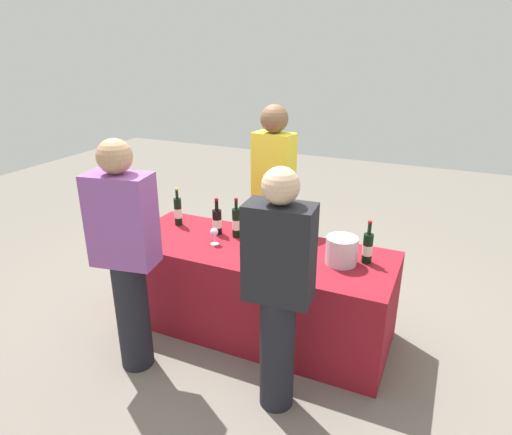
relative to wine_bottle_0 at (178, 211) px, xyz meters
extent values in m
plane|color=slate|center=(0.80, -0.15, -0.85)|extent=(12.00, 12.00, 0.00)
cube|color=maroon|center=(0.80, -0.15, -0.49)|extent=(2.11, 0.80, 0.73)
cylinder|color=black|center=(0.00, 0.00, 0.00)|extent=(0.06, 0.06, 0.24)
cylinder|color=black|center=(0.00, 0.00, 0.15)|extent=(0.02, 0.02, 0.08)
cylinder|color=gold|center=(0.00, 0.00, 0.20)|extent=(0.03, 0.03, 0.02)
cylinder|color=silver|center=(0.00, 0.00, -0.02)|extent=(0.06, 0.06, 0.08)
cylinder|color=black|center=(0.40, -0.03, -0.02)|extent=(0.08, 0.08, 0.20)
cylinder|color=black|center=(0.40, -0.03, 0.12)|extent=(0.03, 0.03, 0.09)
cylinder|color=maroon|center=(0.40, -0.03, 0.17)|extent=(0.03, 0.03, 0.02)
cylinder|color=silver|center=(0.40, -0.03, -0.03)|extent=(0.08, 0.08, 0.07)
cylinder|color=black|center=(0.57, -0.02, 0.00)|extent=(0.07, 0.07, 0.24)
cylinder|color=black|center=(0.57, -0.02, 0.15)|extent=(0.03, 0.03, 0.07)
cylinder|color=maroon|center=(0.57, -0.02, 0.20)|extent=(0.03, 0.03, 0.02)
cylinder|color=silver|center=(0.57, -0.02, -0.02)|extent=(0.07, 0.07, 0.08)
cylinder|color=black|center=(0.80, -0.03, -0.01)|extent=(0.07, 0.07, 0.23)
cylinder|color=black|center=(0.80, -0.03, 0.14)|extent=(0.03, 0.03, 0.07)
cylinder|color=gold|center=(0.80, -0.03, 0.19)|extent=(0.03, 0.03, 0.02)
cylinder|color=silver|center=(0.80, -0.03, -0.02)|extent=(0.07, 0.07, 0.08)
cylinder|color=black|center=(1.10, 0.00, -0.02)|extent=(0.08, 0.08, 0.20)
cylinder|color=black|center=(1.10, 0.00, 0.13)|extent=(0.03, 0.03, 0.09)
cylinder|color=gold|center=(1.10, 0.00, 0.18)|extent=(0.03, 0.03, 0.02)
cylinder|color=silver|center=(1.10, 0.00, -0.03)|extent=(0.08, 0.08, 0.07)
cylinder|color=black|center=(1.62, -0.05, -0.01)|extent=(0.07, 0.07, 0.22)
cylinder|color=black|center=(1.62, -0.05, 0.14)|extent=(0.03, 0.03, 0.08)
cylinder|color=maroon|center=(1.62, -0.05, 0.19)|extent=(0.03, 0.03, 0.02)
cylinder|color=silver|center=(1.62, -0.05, -0.02)|extent=(0.07, 0.07, 0.08)
cylinder|color=silver|center=(0.48, -0.23, -0.12)|extent=(0.06, 0.06, 0.00)
cylinder|color=silver|center=(0.48, -0.23, -0.08)|extent=(0.01, 0.01, 0.07)
sphere|color=silver|center=(0.48, -0.23, -0.02)|extent=(0.06, 0.06, 0.06)
cylinder|color=silver|center=(0.95, -0.24, -0.12)|extent=(0.06, 0.06, 0.00)
cylinder|color=silver|center=(0.95, -0.24, -0.08)|extent=(0.01, 0.01, 0.08)
sphere|color=silver|center=(0.95, -0.24, -0.01)|extent=(0.07, 0.07, 0.07)
cylinder|color=silver|center=(1.14, -0.27, -0.12)|extent=(0.07, 0.07, 0.00)
cylinder|color=silver|center=(1.14, -0.27, -0.09)|extent=(0.01, 0.01, 0.06)
sphere|color=silver|center=(1.14, -0.27, -0.02)|extent=(0.07, 0.07, 0.07)
cylinder|color=silver|center=(1.46, -0.14, -0.02)|extent=(0.22, 0.22, 0.20)
cylinder|color=brown|center=(0.70, 0.43, -0.42)|extent=(0.19, 0.19, 0.86)
cube|color=yellow|center=(0.70, 0.43, 0.33)|extent=(0.36, 0.23, 0.64)
sphere|color=brown|center=(0.70, 0.43, 0.77)|extent=(0.23, 0.23, 0.23)
cylinder|color=black|center=(0.20, -0.91, -0.44)|extent=(0.23, 0.23, 0.82)
cube|color=#8C4C99|center=(0.20, -0.91, 0.28)|extent=(0.45, 0.30, 0.62)
sphere|color=tan|center=(0.20, -0.91, 0.70)|extent=(0.22, 0.22, 0.22)
cylinder|color=black|center=(1.26, -0.84, -0.46)|extent=(0.22, 0.22, 0.78)
cube|color=black|center=(1.26, -0.84, 0.23)|extent=(0.41, 0.25, 0.59)
sphere|color=#D8AD8C|center=(1.26, -0.84, 0.63)|extent=(0.21, 0.21, 0.21)
camera|label=1|loc=(2.10, -2.99, 1.35)|focal=31.48mm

